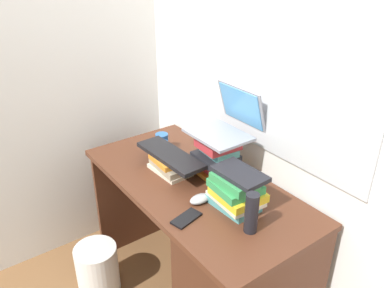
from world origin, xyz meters
TOP-DOWN VIEW (x-y plane):
  - wall_back at (0.00, 0.35)m, footprint 6.00×0.06m
  - wall_left at (-0.88, 0.00)m, footprint 0.05×6.00m
  - desk at (0.32, -0.02)m, footprint 1.26×0.61m
  - book_stack_tall at (-0.00, 0.15)m, footprint 0.24×0.21m
  - book_stack_keyboard_riser at (-0.16, -0.03)m, footprint 0.23×0.17m
  - book_stack_side at (0.27, 0.02)m, footprint 0.25×0.20m
  - laptop at (-0.00, 0.20)m, footprint 0.30×0.29m
  - keyboard at (-0.16, -0.03)m, footprint 0.43×0.16m
  - computer_mouse at (0.15, -0.08)m, footprint 0.06×0.10m
  - mug at (-0.38, 0.06)m, footprint 0.11×0.07m
  - water_bottle at (0.43, -0.03)m, footprint 0.06×0.06m
  - cell_phone at (0.22, -0.20)m, footprint 0.09×0.15m
  - wastebasket at (-0.36, -0.42)m, footprint 0.24×0.24m

SIDE VIEW (x-z plane):
  - wastebasket at x=-0.36m, z-range 0.00..0.31m
  - desk at x=0.32m, z-range 0.03..0.81m
  - cell_phone at x=0.22m, z-range 0.77..0.78m
  - computer_mouse at x=0.15m, z-range 0.77..0.81m
  - book_stack_keyboard_riser at x=-0.16m, z-range 0.77..0.85m
  - mug at x=-0.38m, z-range 0.77..0.87m
  - book_stack_side at x=0.27m, z-range 0.77..0.95m
  - water_bottle at x=0.43m, z-range 0.77..0.95m
  - keyboard at x=-0.16m, z-range 0.85..0.87m
  - book_stack_tall at x=0.00m, z-range 0.77..0.99m
  - laptop at x=0.00m, z-range 0.93..1.15m
  - wall_left at x=-0.88m, z-range 0.00..2.60m
  - wall_back at x=0.00m, z-range 0.00..2.60m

